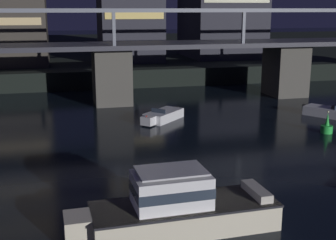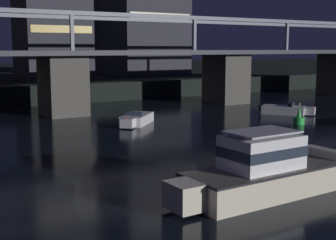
# 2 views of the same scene
# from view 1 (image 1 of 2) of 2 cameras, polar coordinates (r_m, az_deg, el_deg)

# --- Properties ---
(far_riverbank) EXTENTS (240.00, 80.00, 2.20)m
(far_riverbank) POSITION_cam_1_polar(r_m,az_deg,el_deg) (93.76, -10.56, 8.57)
(far_riverbank) COLOR black
(far_riverbank) RESTS_ON ground
(river_bridge) EXTENTS (82.70, 6.40, 9.38)m
(river_bridge) POSITION_cam_1_polar(r_m,az_deg,el_deg) (45.85, -7.16, 7.05)
(river_bridge) COLOR #4C4944
(river_bridge) RESTS_ON ground
(cabin_cruiser_near_left) EXTENTS (9.20, 2.93, 2.79)m
(cabin_cruiser_near_left) POSITION_cam_1_polar(r_m,az_deg,el_deg) (19.80, 1.17, -10.94)
(cabin_cruiser_near_left) COLOR beige
(cabin_cruiser_near_left) RESTS_ON ground
(speedboat_near_center) EXTENTS (4.38, 4.39, 1.16)m
(speedboat_near_center) POSITION_cam_1_polar(r_m,az_deg,el_deg) (38.79, -0.72, 0.53)
(speedboat_near_center) COLOR silver
(speedboat_near_center) RESTS_ON ground
(speedboat_far_center) EXTENTS (3.90, 4.74, 1.16)m
(speedboat_far_center) POSITION_cam_1_polar(r_m,az_deg,el_deg) (42.68, 19.73, 0.94)
(speedboat_far_center) COLOR silver
(speedboat_far_center) RESTS_ON ground
(channel_buoy) EXTENTS (0.90, 0.90, 1.76)m
(channel_buoy) POSITION_cam_1_polar(r_m,az_deg,el_deg) (36.97, 19.38, -0.84)
(channel_buoy) COLOR green
(channel_buoy) RESTS_ON ground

